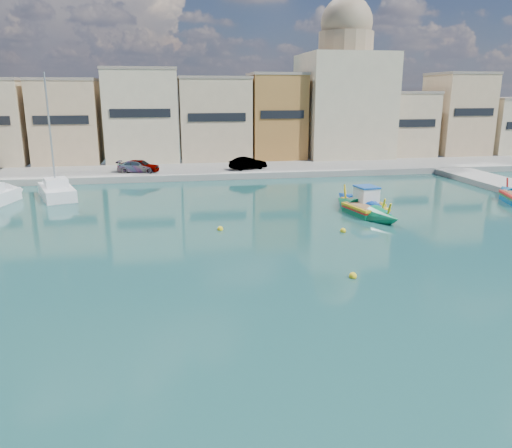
{
  "coord_description": "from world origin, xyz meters",
  "views": [
    {
      "loc": [
        -11.26,
        -19.24,
        8.19
      ],
      "look_at": [
        -6.77,
        6.0,
        1.4
      ],
      "focal_mm": 35.0,
      "sensor_mm": 36.0,
      "label": 1
    }
  ],
  "objects_px": {
    "luzzu_green": "(365,211)",
    "church_block": "(344,90)",
    "luzzu_blue_cabin": "(363,205)",
    "yacht_north": "(54,189)",
    "yacht_midnorth": "(1,196)"
  },
  "relations": [
    {
      "from": "church_block",
      "to": "luzzu_blue_cabin",
      "type": "distance_m",
      "value": 28.36
    },
    {
      "from": "luzzu_green",
      "to": "church_block",
      "type": "bearing_deg",
      "value": 73.87
    },
    {
      "from": "luzzu_blue_cabin",
      "to": "yacht_midnorth",
      "type": "bearing_deg",
      "value": 163.95
    },
    {
      "from": "church_block",
      "to": "luzzu_blue_cabin",
      "type": "relative_size",
      "value": 2.44
    },
    {
      "from": "luzzu_green",
      "to": "yacht_midnorth",
      "type": "bearing_deg",
      "value": 160.58
    },
    {
      "from": "church_block",
      "to": "luzzu_blue_cabin",
      "type": "xyz_separation_m",
      "value": [
        -7.55,
        -26.12,
        -8.08
      ]
    },
    {
      "from": "luzzu_blue_cabin",
      "to": "yacht_north",
      "type": "relative_size",
      "value": 0.75
    },
    {
      "from": "church_block",
      "to": "yacht_north",
      "type": "xyz_separation_m",
      "value": [
        -30.63,
        -16.27,
        -8.0
      ]
    },
    {
      "from": "luzzu_green",
      "to": "yacht_midnorth",
      "type": "height_order",
      "value": "yacht_midnorth"
    },
    {
      "from": "yacht_north",
      "to": "yacht_midnorth",
      "type": "distance_m",
      "value": 4.12
    },
    {
      "from": "church_block",
      "to": "luzzu_blue_cabin",
      "type": "height_order",
      "value": "church_block"
    },
    {
      "from": "yacht_north",
      "to": "church_block",
      "type": "bearing_deg",
      "value": 27.97
    },
    {
      "from": "luzzu_blue_cabin",
      "to": "luzzu_green",
      "type": "distance_m",
      "value": 1.63
    },
    {
      "from": "church_block",
      "to": "yacht_midnorth",
      "type": "relative_size",
      "value": 1.79
    },
    {
      "from": "luzzu_blue_cabin",
      "to": "yacht_north",
      "type": "xyz_separation_m",
      "value": [
        -23.08,
        9.85,
        0.08
      ]
    }
  ]
}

